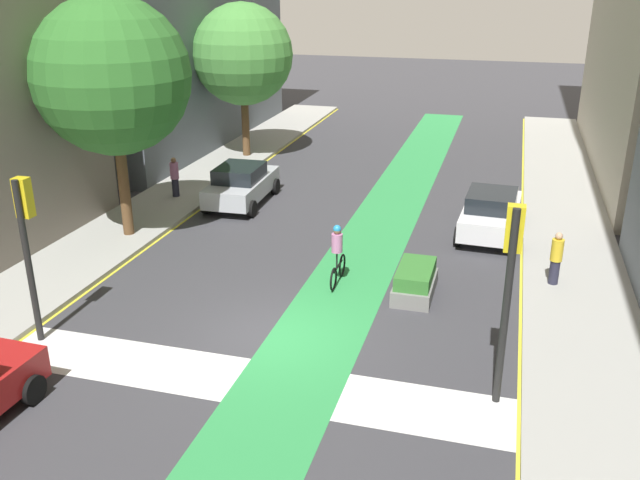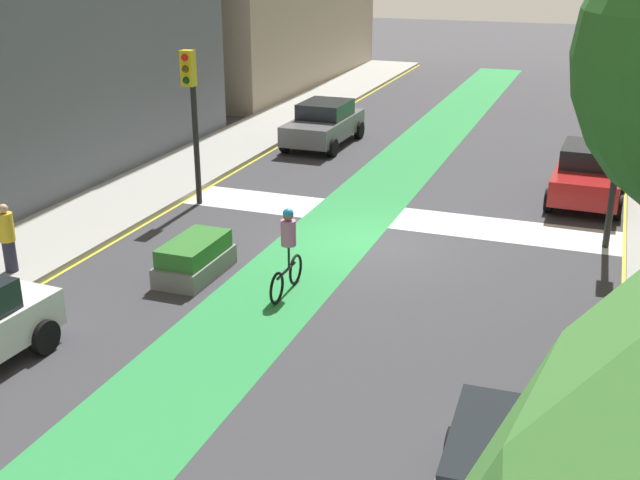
# 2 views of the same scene
# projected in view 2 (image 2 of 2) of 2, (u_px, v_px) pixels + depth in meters

# --- Properties ---
(ground_plane) EXTENTS (120.00, 120.00, 0.00)m
(ground_plane) POSITION_uv_depth(u_px,v_px,m) (370.00, 241.00, 19.68)
(ground_plane) COLOR #38383D
(bike_lane_paint) EXTENTS (2.40, 60.00, 0.01)m
(bike_lane_paint) POSITION_uv_depth(u_px,v_px,m) (330.00, 236.00, 20.02)
(bike_lane_paint) COLOR #2D8C47
(bike_lane_paint) RESTS_ON ground_plane
(crosswalk_band) EXTENTS (12.00, 1.80, 0.01)m
(crosswalk_band) POSITION_uv_depth(u_px,v_px,m) (392.00, 217.00, 21.43)
(crosswalk_band) COLOR silver
(crosswalk_band) RESTS_ON ground_plane
(curb_stripe_left) EXTENTS (0.16, 60.00, 0.01)m
(curb_stripe_left) POSITION_uv_depth(u_px,v_px,m) (626.00, 274.00, 17.73)
(curb_stripe_left) COLOR yellow
(curb_stripe_left) RESTS_ON ground_plane
(sidewalk_right) EXTENTS (3.00, 60.00, 0.15)m
(sidewalk_right) POSITION_uv_depth(u_px,v_px,m) (114.00, 206.00, 22.08)
(sidewalk_right) COLOR #9E9E99
(sidewalk_right) RESTS_ON ground_plane
(curb_stripe_right) EXTENTS (0.16, 60.00, 0.01)m
(curb_stripe_right) POSITION_uv_depth(u_px,v_px,m) (161.00, 214.00, 21.62)
(curb_stripe_right) COLOR yellow
(curb_stripe_right) RESTS_ON ground_plane
(traffic_signal_near_right) EXTENTS (0.35, 0.52, 4.32)m
(traffic_signal_near_right) POSITION_uv_depth(u_px,v_px,m) (191.00, 98.00, 21.38)
(traffic_signal_near_right) COLOR black
(traffic_signal_near_right) RESTS_ON ground_plane
(traffic_signal_near_left) EXTENTS (0.35, 0.52, 4.11)m
(traffic_signal_near_left) POSITION_uv_depth(u_px,v_px,m) (621.00, 132.00, 18.20)
(traffic_signal_near_left) COLOR black
(traffic_signal_near_left) RESTS_ON ground_plane
(car_grey_right_near) EXTENTS (2.06, 4.22, 1.57)m
(car_grey_right_near) POSITION_uv_depth(u_px,v_px,m) (324.00, 123.00, 28.79)
(car_grey_right_near) COLOR slate
(car_grey_right_near) RESTS_ON ground_plane
(car_red_left_near) EXTENTS (2.12, 4.25, 1.57)m
(car_red_left_near) POSITION_uv_depth(u_px,v_px,m) (589.00, 173.00, 22.61)
(car_red_left_near) COLOR #A51919
(car_red_left_near) RESTS_ON ground_plane
(cyclist_in_lane) EXTENTS (0.32, 1.73, 1.86)m
(cyclist_in_lane) POSITION_uv_depth(u_px,v_px,m) (288.00, 249.00, 16.51)
(cyclist_in_lane) COLOR black
(cyclist_in_lane) RESTS_ON ground_plane
(pedestrian_sidewalk_right_a) EXTENTS (0.34, 0.34, 1.56)m
(pedestrian_sidewalk_right_a) POSITION_uv_depth(u_px,v_px,m) (7.00, 238.00, 17.25)
(pedestrian_sidewalk_right_a) COLOR #262638
(pedestrian_sidewalk_right_a) RESTS_ON sidewalk_right
(median_planter) EXTENTS (1.07, 2.07, 0.85)m
(median_planter) POSITION_uv_depth(u_px,v_px,m) (195.00, 259.00, 17.54)
(median_planter) COLOR slate
(median_planter) RESTS_ON ground_plane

